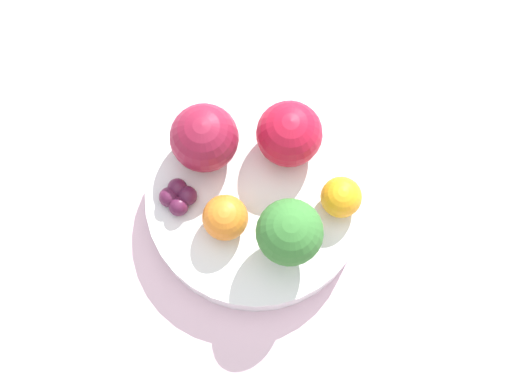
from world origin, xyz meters
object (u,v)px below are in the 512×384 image
orange_back (341,197)px  grape_cluster (178,197)px  bowl (256,200)px  orange_front (225,218)px  apple_red (204,138)px  apple_green (289,134)px  broccoli (290,233)px

orange_back → grape_cluster: size_ratio=1.07×
bowl → orange_front: bearing=-146.0°
apple_red → orange_front: 0.07m
apple_red → orange_front: apple_red is taller
apple_green → grape_cluster: (-0.11, -0.03, -0.02)m
broccoli → apple_red: (-0.06, 0.10, -0.01)m
apple_red → broccoli: bearing=-60.9°
broccoli → grape_cluster: (-0.09, 0.06, -0.03)m
apple_green → grape_cluster: bearing=-163.0°
bowl → orange_back: orange_back is taller
grape_cluster → apple_green: bearing=17.0°
apple_red → orange_front: size_ratio=1.52×
orange_front → grape_cluster: (-0.04, 0.03, -0.01)m
apple_green → orange_back: bearing=-61.3°
apple_green → orange_front: (-0.07, -0.06, -0.01)m
apple_red → grape_cluster: size_ratio=1.79×
apple_red → grape_cluster: bearing=-127.3°
orange_front → grape_cluster: bearing=142.0°
apple_red → orange_back: bearing=-33.6°
broccoli → orange_back: broccoli is taller
orange_front → grape_cluster: 0.05m
orange_back → grape_cluster: 0.15m
orange_back → orange_front: bearing=180.0°
broccoli → orange_back: size_ratio=1.95×
orange_front → orange_back: (0.11, -0.00, -0.00)m
apple_green → orange_back: 0.07m
broccoli → apple_red: size_ratio=1.16×
apple_red → bowl: bearing=-54.3°
apple_green → grape_cluster: 0.12m
grape_cluster → orange_back: bearing=-11.9°
broccoli → apple_green: 0.10m
apple_green → grape_cluster: size_ratio=1.73×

